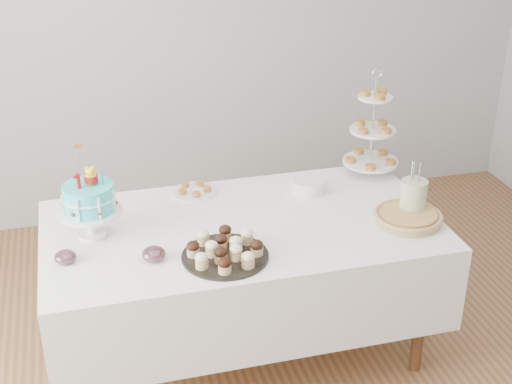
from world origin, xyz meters
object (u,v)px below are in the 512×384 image
object	(u,v)px
cupcake_tray	(225,249)
jam_bowl_a	(65,257)
birthday_cake	(90,213)
jam_bowl_b	(154,254)
pie	(408,217)
table	(242,264)
utensil_pitcher	(413,197)
plate_stack	(308,185)
pastry_plate	(194,190)
tiered_stand	(373,131)

from	to	relation	value
cupcake_tray	jam_bowl_a	distance (m)	0.71
birthday_cake	jam_bowl_b	distance (m)	0.39
birthday_cake	pie	distance (m)	1.52
birthday_cake	table	bearing A→B (deg)	-25.80
table	cupcake_tray	bearing A→B (deg)	-117.87
table	cupcake_tray	xyz separation A→B (m)	(-0.15, -0.28, 0.27)
jam_bowl_a	birthday_cake	bearing A→B (deg)	57.90
pie	utensil_pitcher	distance (m)	0.11
table	plate_stack	xyz separation A→B (m)	(0.43, 0.26, 0.26)
birthday_cake	pastry_plate	bearing A→B (deg)	10.94
plate_stack	jam_bowl_a	size ratio (longest dim) A/B	1.86
utensil_pitcher	jam_bowl_b	bearing A→B (deg)	-178.54
cupcake_tray	pastry_plate	distance (m)	0.68
cupcake_tray	utensil_pitcher	size ratio (longest dim) A/B	1.35
pie	tiered_stand	xyz separation A→B (m)	(0.05, 0.59, 0.22)
jam_bowl_a	plate_stack	bearing A→B (deg)	17.24
birthday_cake	jam_bowl_a	distance (m)	0.26
jam_bowl_b	utensil_pitcher	world-z (taller)	utensil_pitcher
pastry_plate	jam_bowl_a	distance (m)	0.86
table	plate_stack	distance (m)	0.56
pie	pastry_plate	distance (m)	1.12
table	tiered_stand	distance (m)	1.05
table	pastry_plate	distance (m)	0.50
cupcake_tray	pie	distance (m)	0.94
table	tiered_stand	xyz separation A→B (m)	(0.84, 0.40, 0.48)
pie	jam_bowl_a	distance (m)	1.63
table	birthday_cake	xyz separation A→B (m)	(-0.71, 0.07, 0.35)
cupcake_tray	jam_bowl_a	bearing A→B (deg)	168.36
tiered_stand	jam_bowl_b	distance (m)	1.45
table	pie	xyz separation A→B (m)	(0.79, -0.19, 0.26)
cupcake_tray	pie	xyz separation A→B (m)	(0.94, 0.09, -0.01)
plate_stack	jam_bowl_a	bearing A→B (deg)	-162.76
table	pastry_plate	size ratio (longest dim) A/B	8.12
table	jam_bowl_a	size ratio (longest dim) A/B	19.72
birthday_cake	cupcake_tray	distance (m)	0.67
pie	plate_stack	world-z (taller)	plate_stack
birthday_cake	utensil_pitcher	bearing A→B (deg)	-27.33
tiered_stand	table	bearing A→B (deg)	-154.54
pie	pastry_plate	xyz separation A→B (m)	(-0.95, 0.59, -0.01)
table	utensil_pitcher	size ratio (longest dim) A/B	6.61
pie	tiered_stand	distance (m)	0.63
utensil_pitcher	plate_stack	bearing A→B (deg)	134.47
cupcake_tray	pastry_plate	size ratio (longest dim) A/B	1.66
utensil_pitcher	jam_bowl_a	bearing A→B (deg)	177.85
birthday_cake	jam_bowl_b	size ratio (longest dim) A/B	4.24
jam_bowl_a	utensil_pitcher	distance (m)	1.68
cupcake_tray	tiered_stand	xyz separation A→B (m)	(0.99, 0.68, 0.21)
pastry_plate	utensil_pitcher	xyz separation A→B (m)	(1.00, -0.53, 0.09)
table	cupcake_tray	world-z (taller)	cupcake_tray
birthday_cake	jam_bowl_b	world-z (taller)	birthday_cake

